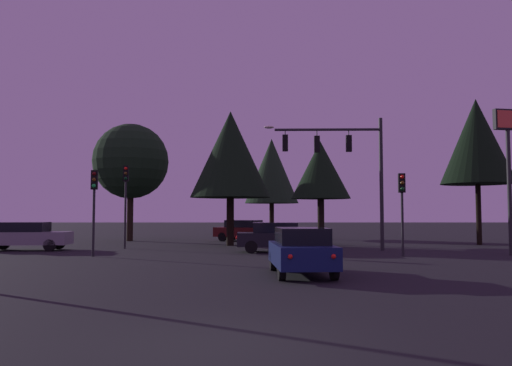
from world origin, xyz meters
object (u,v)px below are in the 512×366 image
Objects in this scene: car_crossing_right at (277,237)px; tree_left_far at (321,170)px; car_nearside_lane at (301,250)px; store_sign_illuminated at (508,148)px; tree_center_horizon at (131,161)px; traffic_light_median at (126,190)px; car_crossing_left at (26,236)px; traffic_signal_mast_arm at (344,158)px; tree_behind_sign at (230,154)px; tree_lot_edge at (477,141)px; traffic_light_corner_right at (94,195)px; car_far_lane at (245,230)px; traffic_light_corner_left at (402,197)px; tree_right_cluster at (272,171)px.

car_crossing_right is 8.09m from tree_left_far.
store_sign_illuminated reaches higher than car_nearside_lane.
traffic_light_median is at bearing -78.11° from tree_center_horizon.
car_crossing_left is at bearing -163.30° from tree_left_far.
store_sign_illuminated is (19.57, -4.67, 1.81)m from traffic_light_median.
car_crossing_left is (-5.01, -1.36, -2.53)m from traffic_light_median.
traffic_signal_mast_arm is 7.70m from tree_behind_sign.
tree_left_far reaches higher than traffic_light_median.
tree_lot_edge is at bearing 50.62° from car_nearside_lane.
store_sign_illuminated is 1.05× the size of tree_left_far.
traffic_light_median is (0.12, 5.25, 0.48)m from traffic_light_corner_right.
car_crossing_left is 1.11× the size of car_crossing_right.
tree_left_far is (4.95, -4.06, 3.98)m from car_far_lane.
tree_lot_edge is (7.47, 8.59, 3.88)m from traffic_light_corner_left.
traffic_light_corner_left is 20.91m from tree_center_horizon.
tree_center_horizon is (3.32, 9.35, 5.01)m from car_crossing_left.
traffic_light_corner_right is 0.60× the size of tree_left_far.
store_sign_illuminated reaches higher than car_crossing_right.
tree_behind_sign is at bearing -170.65° from tree_left_far.
traffic_light_corner_left is 6.57m from car_crossing_right.
tree_left_far is 14.05m from tree_center_horizon.
traffic_light_corner_left is 0.46× the size of tree_behind_sign.
car_far_lane is 0.70× the size of tree_left_far.
car_nearside_lane is (8.82, -12.33, -2.53)m from traffic_light_median.
tree_center_horizon is 11.55m from tree_right_cluster.
traffic_light_median is at bearing -171.17° from tree_lot_edge.
car_nearside_lane is at bearing -100.02° from tree_left_far.
tree_right_cluster is at bearing 103.27° from traffic_signal_mast_arm.
store_sign_illuminated is 8.45m from tree_lot_edge.
traffic_light_median is at bearing 125.59° from car_nearside_lane.
store_sign_illuminated is 0.85× the size of tree_right_cluster.
tree_behind_sign is 9.22m from tree_center_horizon.
traffic_signal_mast_arm is 4.72m from traffic_light_corner_left.
tree_lot_edge is at bearing 2.48° from tree_behind_sign.
car_crossing_left is 0.57× the size of tree_right_cluster.
car_far_lane is at bearing -112.76° from tree_right_cluster.
traffic_light_median is at bearing 88.64° from traffic_light_corner_right.
tree_center_horizon is (-13.32, 4.35, 1.02)m from tree_left_far.
traffic_light_median is 0.56× the size of tree_behind_sign.
tree_lot_edge is (21.71, 3.37, 3.31)m from traffic_light_median.
traffic_light_median is 1.11× the size of car_crossing_right.
tree_left_far is (16.65, 5.00, 3.98)m from car_crossing_left.
tree_left_far is at bearing 17.35° from traffic_light_median.
car_nearside_lane is 0.49× the size of tree_center_horizon.
traffic_light_corner_right reaches higher than car_nearside_lane.
traffic_light_median is 1.13× the size of car_nearside_lane.
traffic_light_corner_left is 0.82× the size of car_far_lane.
store_sign_illuminated is at bearing -104.85° from tree_lot_edge.
store_sign_illuminated is 0.82× the size of tree_center_horizon.
car_crossing_right is (13.52, -1.31, -0.00)m from car_crossing_left.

